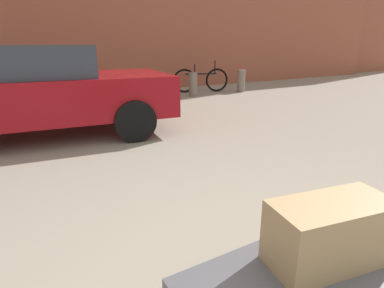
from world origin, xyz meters
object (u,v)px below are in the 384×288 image
object	(u,v)px
bicycle_leaning	(201,80)
bollard_kerb_far	(241,81)
bollard_kerb_near	(151,87)
parked_car	(25,90)
bollard_kerb_mid	(193,84)
duffel_bag_tan_rear_left	(331,232)
luggage_cart	(313,288)

from	to	relation	value
bicycle_leaning	bollard_kerb_far	world-z (taller)	bicycle_leaning
bicycle_leaning	bollard_kerb_near	world-z (taller)	bicycle_leaning
parked_car	bollard_kerb_mid	world-z (taller)	parked_car
duffel_bag_tan_rear_left	parked_car	world-z (taller)	parked_car
luggage_cart	bicycle_leaning	world-z (taller)	bicycle_leaning
duffel_bag_tan_rear_left	bollard_kerb_far	xyz separation A→B (m)	(4.99, 6.87, -0.17)
duffel_bag_tan_rear_left	bollard_kerb_mid	bearing A→B (deg)	75.30
duffel_bag_tan_rear_left	parked_car	xyz separation A→B (m)	(-1.11, 4.60, 0.25)
parked_car	bicycle_leaning	world-z (taller)	parked_car
parked_car	bollard_kerb_near	size ratio (longest dim) A/B	6.62
luggage_cart	bollard_kerb_far	size ratio (longest dim) A/B	1.94
bollard_kerb_mid	bollard_kerb_far	bearing A→B (deg)	0.00
bicycle_leaning	luggage_cart	bearing A→B (deg)	-118.12
parked_car	bicycle_leaning	bearing A→B (deg)	30.03
bollard_kerb_far	bollard_kerb_near	bearing A→B (deg)	180.00
luggage_cart	bollard_kerb_near	size ratio (longest dim) A/B	1.94
parked_car	bollard_kerb_near	world-z (taller)	parked_car
duffel_bag_tan_rear_left	bollard_kerb_far	bearing A→B (deg)	64.54
bollard_kerb_near	bollard_kerb_far	world-z (taller)	same
bicycle_leaning	bollard_kerb_mid	size ratio (longest dim) A/B	2.50
duffel_bag_tan_rear_left	bicycle_leaning	world-z (taller)	bicycle_leaning
parked_car	bollard_kerb_mid	xyz separation A→B (m)	(4.34, 2.27, -0.42)
bollard_kerb_far	duffel_bag_tan_rear_left	bearing A→B (deg)	-125.95
luggage_cart	bollard_kerb_far	xyz separation A→B (m)	(5.13, 6.92, 0.07)
duffel_bag_tan_rear_left	bicycle_leaning	distance (m)	8.43
parked_car	bollard_kerb_near	xyz separation A→B (m)	(3.05, 2.27, -0.42)
luggage_cart	bollard_kerb_far	world-z (taller)	bollard_kerb_far
bollard_kerb_near	duffel_bag_tan_rear_left	bearing A→B (deg)	-105.75
duffel_bag_tan_rear_left	bollard_kerb_mid	size ratio (longest dim) A/B	0.95
bicycle_leaning	bollard_kerb_mid	xyz separation A→B (m)	(-0.64, -0.61, -0.03)
duffel_bag_tan_rear_left	bicycle_leaning	xyz separation A→B (m)	(3.88, 7.48, -0.14)
duffel_bag_tan_rear_left	bollard_kerb_near	size ratio (longest dim) A/B	0.95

